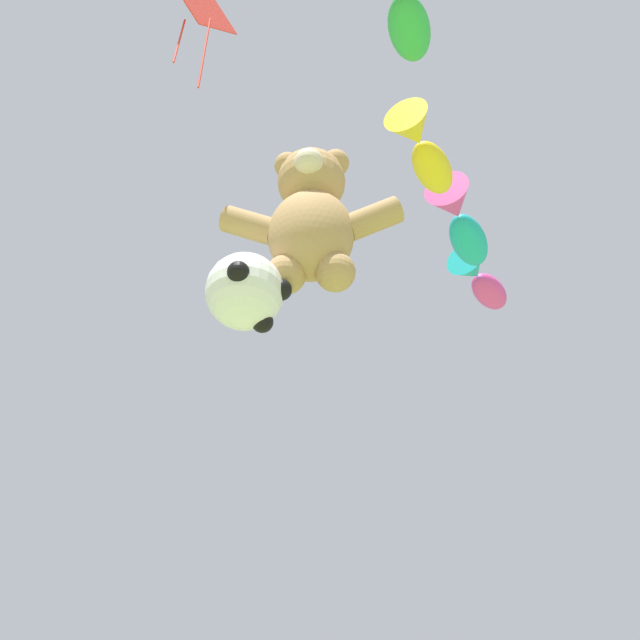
{
  "coord_description": "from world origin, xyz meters",
  "views": [
    {
      "loc": [
        0.27,
        -1.74,
        1.4
      ],
      "look_at": [
        -0.21,
        4.64,
        6.23
      ],
      "focal_mm": 40.0,
      "sensor_mm": 36.0,
      "label": 1
    }
  ],
  "objects": [
    {
      "name": "fish_kite_magenta",
      "position": [
        2.84,
        10.25,
        11.36
      ],
      "size": [
        1.58,
        2.01,
        0.8
      ],
      "color": "#E53F9E"
    },
    {
      "name": "fish_kite_emerald",
      "position": [
        1.02,
        3.46,
        10.69
      ],
      "size": [
        0.99,
        1.69,
        0.73
      ],
      "color": "green"
    },
    {
      "name": "teddy_bear_kite",
      "position": [
        -0.36,
        5.03,
        8.26
      ],
      "size": [
        2.48,
        1.09,
        2.52
      ],
      "color": "tan"
    },
    {
      "name": "fish_kite_goldfin",
      "position": [
        1.34,
        5.71,
        10.33
      ],
      "size": [
        1.27,
        1.85,
        0.71
      ],
      "color": "yellow"
    },
    {
      "name": "soccer_ball_kite",
      "position": [
        -1.14,
        4.93,
        6.93
      ],
      "size": [
        1.07,
        1.06,
        0.98
      ],
      "color": "white"
    },
    {
      "name": "diamond_kite",
      "position": [
        -1.98,
        3.86,
        11.73
      ],
      "size": [
        0.95,
        1.19,
        2.94
      ],
      "color": "red"
    },
    {
      "name": "fish_kite_teal",
      "position": [
        2.16,
        7.83,
        10.76
      ],
      "size": [
        1.44,
        2.29,
        0.81
      ],
      "color": "#19ADB2"
    }
  ]
}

